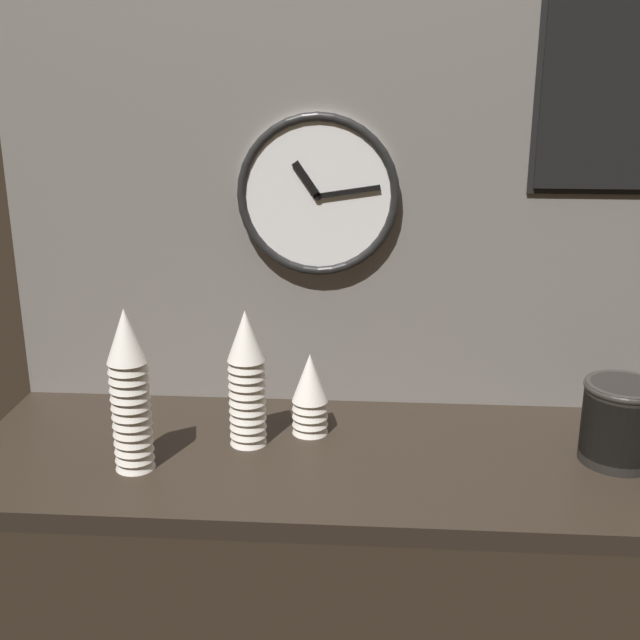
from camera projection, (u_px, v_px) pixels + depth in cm
name	position (u px, v px, depth cm)	size (l,w,h in cm)	color
ground_plane	(361.00, 459.00, 164.48)	(160.00, 56.00, 4.00)	black
wall_tiled_back	(367.00, 175.00, 172.81)	(160.00, 3.00, 105.00)	slate
cup_stack_center_left	(247.00, 378.00, 162.83)	(7.71, 7.71, 28.96)	white
cup_stack_center	(310.00, 394.00, 169.23)	(7.71, 7.71, 17.91)	white
cup_stack_left	(130.00, 390.00, 152.18)	(7.71, 7.71, 32.64)	white
bowl_stack_far_right	(621.00, 421.00, 157.34)	(15.47, 15.47, 16.64)	black
wall_clock	(318.00, 195.00, 171.88)	(35.07, 2.70, 35.07)	white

